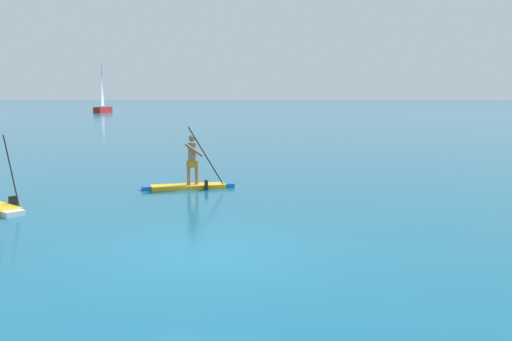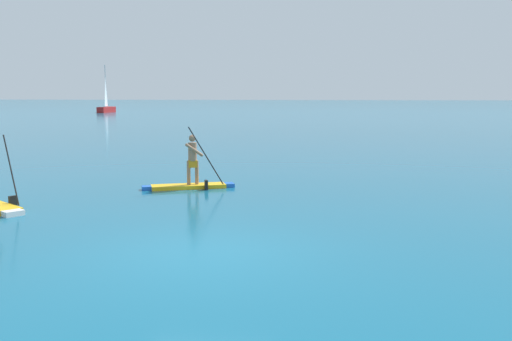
# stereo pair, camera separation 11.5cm
# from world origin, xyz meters

# --- Properties ---
(ground) EXTENTS (440.00, 440.00, 0.00)m
(ground) POSITION_xyz_m (0.00, 0.00, 0.00)
(ground) COLOR #145B7A
(paddleboarder_mid_center) EXTENTS (2.76, 1.39, 1.94)m
(paddleboarder_mid_center) POSITION_xyz_m (-1.92, 6.99, 0.36)
(paddleboarder_mid_center) COLOR yellow
(paddleboarder_mid_center) RESTS_ON ground
(sailboat_left_horizon) EXTENTS (1.28, 4.37, 6.90)m
(sailboat_left_horizon) POSITION_xyz_m (-30.22, 71.60, 0.92)
(sailboat_left_horizon) COLOR #A51E1E
(sailboat_left_horizon) RESTS_ON ground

